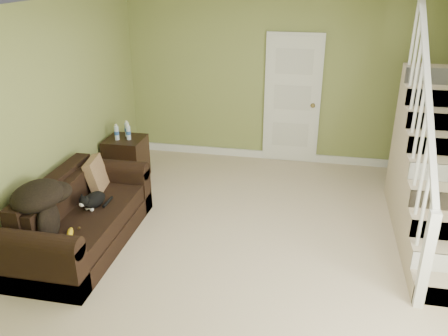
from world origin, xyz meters
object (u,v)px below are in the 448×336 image
at_px(sofa, 81,221).
at_px(side_table, 126,159).
at_px(banana, 70,233).
at_px(cat, 93,201).

height_order(sofa, side_table, side_table).
relative_size(side_table, banana, 3.99).
xyz_separation_m(side_table, cat, (0.30, -1.66, 0.19)).
xyz_separation_m(cat, banana, (0.03, -0.61, -0.06)).
distance_m(sofa, cat, 0.27).
distance_m(side_table, banana, 2.30).
distance_m(sofa, side_table, 1.78).
bearing_deg(cat, banana, -73.66).
height_order(cat, banana, cat).
xyz_separation_m(sofa, cat, (0.13, 0.10, 0.22)).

